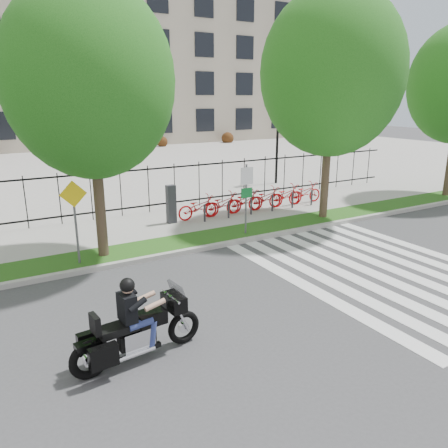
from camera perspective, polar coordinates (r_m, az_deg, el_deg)
ground at (r=10.74m, az=2.13°, el=-10.87°), size 120.00×120.00×0.00m
curb at (r=14.06m, az=-6.83°, el=-3.93°), size 60.00×0.20×0.15m
grass_verge at (r=14.80m, az=-8.15°, el=-2.93°), size 60.00×1.50×0.15m
sidewalk at (r=17.04m, az=-11.34°, el=-0.51°), size 60.00×3.50×0.15m
plaza at (r=33.81m, az=-21.25°, el=6.91°), size 80.00×34.00×0.10m
crosswalk_stripes at (r=13.72m, az=19.53°, el=-5.61°), size 5.70×8.00×0.01m
iron_fence at (r=18.40m, az=-13.33°, el=4.06°), size 30.00×0.06×2.00m
office_building at (r=53.47m, az=-26.21°, el=20.13°), size 60.00×21.90×20.15m
lamp_post_right at (r=25.19m, az=7.02°, el=12.28°), size 1.06×0.70×4.25m
street_tree_1 at (r=13.41m, az=-17.14°, el=17.43°), size 4.81×4.81×7.96m
street_tree_2 at (r=17.92m, az=13.94°, el=18.58°), size 5.47×5.47×8.77m
bike_share_station at (r=18.94m, az=3.94°, el=3.20°), size 7.79×0.86×1.50m
sign_pole_regulatory at (r=15.43m, az=2.95°, el=4.43°), size 0.50×0.09×2.50m
sign_pole_warning at (r=13.25m, az=-18.92°, el=1.59°), size 0.78×0.09×2.49m
motorcycle_rider at (r=8.67m, az=-11.22°, el=-13.05°), size 2.70×0.87×2.08m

